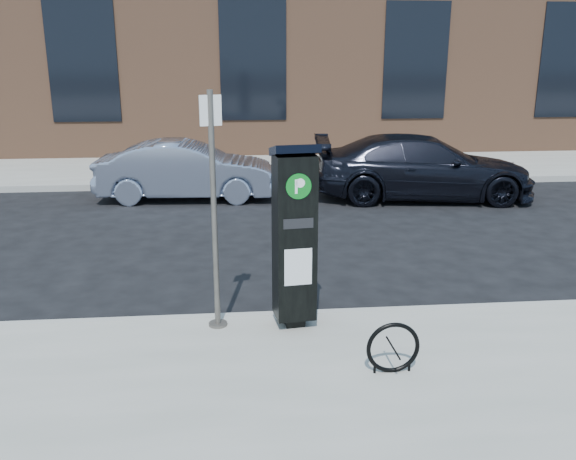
{
  "coord_description": "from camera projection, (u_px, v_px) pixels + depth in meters",
  "views": [
    {
      "loc": [
        -0.69,
        -7.01,
        3.3
      ],
      "look_at": [
        -0.0,
        0.5,
        1.08
      ],
      "focal_mm": 38.0,
      "sensor_mm": 36.0,
      "label": 1
    }
  ],
  "objects": [
    {
      "name": "curb_far",
      "position": [
        261.0,
        184.0,
        15.33
      ],
      "size": [
        60.0,
        0.12,
        0.16
      ],
      "primitive_type": "cube",
      "color": "#9E9B93",
      "rests_on": "ground"
    },
    {
      "name": "bike_rack",
      "position": [
        393.0,
        348.0,
        6.14
      ],
      "size": [
        0.55,
        0.06,
        0.55
      ],
      "rotation": [
        0.0,
        0.0,
        0.03
      ],
      "color": "black",
      "rests_on": "sidewalk_near"
    },
    {
      "name": "parking_kiosk",
      "position": [
        294.0,
        235.0,
        6.99
      ],
      "size": [
        0.55,
        0.5,
        2.19
      ],
      "rotation": [
        0.0,
        0.0,
        0.12
      ],
      "color": "black",
      "rests_on": "sidewalk_near"
    },
    {
      "name": "car_silver",
      "position": [
        187.0,
        170.0,
        13.95
      ],
      "size": [
        4.12,
        1.61,
        1.34
      ],
      "primitive_type": "imported",
      "rotation": [
        0.0,
        0.0,
        1.52
      ],
      "color": "#828CA6",
      "rests_on": "ground"
    },
    {
      "name": "sign_pole",
      "position": [
        214.0,
        215.0,
        6.89
      ],
      "size": [
        0.24,
        0.22,
        2.75
      ],
      "rotation": [
        0.0,
        0.0,
        0.28
      ],
      "color": "#58544E",
      "rests_on": "sidewalk_near"
    },
    {
      "name": "curb_near",
      "position": [
        292.0,
        318.0,
        7.65
      ],
      "size": [
        60.0,
        0.12,
        0.16
      ],
      "primitive_type": "cube",
      "color": "#9E9B93",
      "rests_on": "ground"
    },
    {
      "name": "ground",
      "position": [
        292.0,
        323.0,
        7.69
      ],
      "size": [
        120.0,
        120.0,
        0.0
      ],
      "primitive_type": "plane",
      "color": "black",
      "rests_on": "ground"
    },
    {
      "name": "sidewalk_far",
      "position": [
        252.0,
        148.0,
        21.04
      ],
      "size": [
        60.0,
        12.0,
        0.15
      ],
      "primitive_type": "cube",
      "color": "gray",
      "rests_on": "ground"
    },
    {
      "name": "building",
      "position": [
        248.0,
        27.0,
        22.75
      ],
      "size": [
        28.0,
        10.05,
        8.25
      ],
      "color": "brown",
      "rests_on": "ground"
    },
    {
      "name": "car_dark",
      "position": [
        423.0,
        167.0,
        14.02
      ],
      "size": [
        5.2,
        2.59,
        1.45
      ],
      "primitive_type": "imported",
      "rotation": [
        0.0,
        0.0,
        1.46
      ],
      "color": "black",
      "rests_on": "ground"
    }
  ]
}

